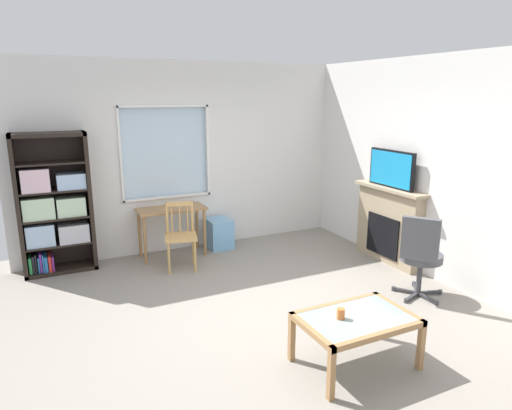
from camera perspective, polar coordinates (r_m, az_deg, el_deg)
name	(u,v)px	position (r m, az deg, el deg)	size (l,w,h in m)	color
ground	(259,316)	(5.00, 0.43, -13.80)	(5.90, 6.11, 0.02)	gray
wall_back_with_window	(186,158)	(6.89, -8.83, 5.91)	(4.90, 0.15, 2.78)	silver
wall_right	(441,170)	(6.05, 22.32, 4.06)	(0.12, 5.31, 2.78)	silver
bookshelf	(54,208)	(6.45, -24.15, -0.34)	(0.90, 0.38, 1.84)	black
desk_under_window	(172,216)	(6.61, -10.60, -1.39)	(0.97, 0.45, 0.72)	#A37547
wooden_chair	(181,235)	(6.17, -9.47, -3.78)	(0.51, 0.49, 0.90)	tan
plastic_drawer_unit	(219,233)	(6.98, -4.66, -3.57)	(0.35, 0.40, 0.45)	#72ADDB
fireplace	(388,224)	(6.59, 16.35, -2.35)	(0.26, 1.22, 1.07)	tan
tv	(391,169)	(6.41, 16.70, 4.39)	(0.06, 0.81, 0.51)	black
office_chair	(421,253)	(5.48, 20.03, -5.71)	(0.62, 0.57, 1.00)	#4C4C51
coffee_table	(356,324)	(4.10, 12.52, -14.39)	(0.97, 0.65, 0.46)	#8C9E99
sippy_cup	(341,313)	(3.99, 10.64, -13.28)	(0.07, 0.07, 0.09)	orange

